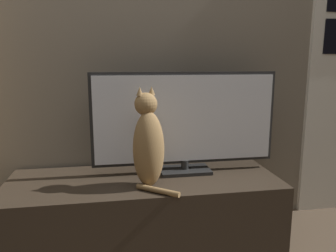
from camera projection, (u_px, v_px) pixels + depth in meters
wall_back at (136, 21)px, 1.98m from camera, size 4.80×0.05×2.60m
tv_stand at (144, 213)px, 1.88m from camera, size 1.51×0.56×0.41m
tv at (185, 121)px, 1.89m from camera, size 1.08×0.18×0.59m
cat at (148, 144)px, 1.68m from camera, size 0.24×0.29×0.52m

